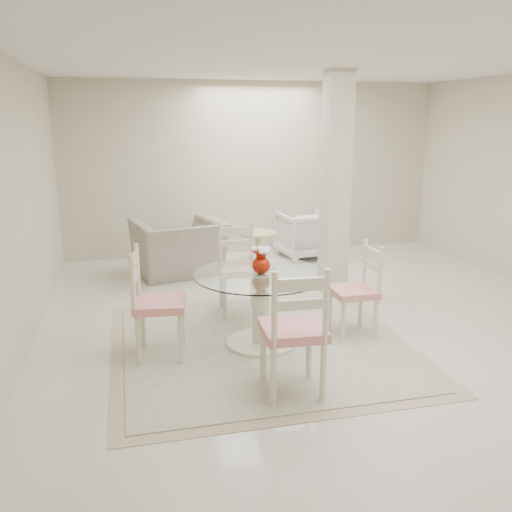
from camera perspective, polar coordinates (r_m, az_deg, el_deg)
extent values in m
plane|color=silver|center=(5.77, 8.07, -7.65)|extent=(7.00, 7.00, 0.00)
cube|color=beige|center=(8.73, -0.16, 9.16)|extent=(6.00, 0.02, 2.70)
cube|color=beige|center=(5.11, -24.48, 4.07)|extent=(0.02, 7.00, 2.70)
cube|color=white|center=(5.38, 9.14, 20.08)|extent=(6.00, 7.00, 0.02)
cube|color=beige|center=(6.79, 8.38, 7.48)|extent=(0.30, 0.30, 2.70)
cube|color=tan|center=(5.33, 0.51, -9.38)|extent=(2.83, 2.83, 0.01)
cube|color=beige|center=(5.33, 0.51, -9.30)|extent=(2.59, 2.59, 0.01)
cylinder|color=beige|center=(5.32, 0.52, -9.17)|extent=(0.66, 0.66, 0.05)
cylinder|color=beige|center=(5.19, 0.52, -5.58)|extent=(0.17, 0.17, 0.68)
cylinder|color=beige|center=(5.09, 0.53, -2.14)|extent=(0.27, 0.27, 0.03)
cylinder|color=white|center=(5.08, 0.53, -1.93)|extent=(1.26, 1.26, 0.01)
ellipsoid|color=#A61805|center=(5.06, 0.54, -0.98)|extent=(0.17, 0.17, 0.16)
cylinder|color=#A61805|center=(5.03, 0.54, 0.14)|extent=(0.09, 0.09, 0.05)
cylinder|color=#A61805|center=(5.02, 0.54, 0.51)|extent=(0.15, 0.15, 0.02)
ellipsoid|color=silver|center=(5.02, 0.54, 0.77)|extent=(0.10, 0.10, 0.04)
ellipsoid|color=silver|center=(5.05, 1.07, 0.70)|extent=(0.10, 0.10, 0.04)
ellipsoid|color=silver|center=(5.04, -0.07, 0.71)|extent=(0.10, 0.10, 0.04)
ellipsoid|color=silver|center=(4.98, 0.80, 0.43)|extent=(0.10, 0.10, 0.04)
cylinder|color=#EFE0C4|center=(5.64, 7.76, -5.78)|extent=(0.04, 0.04, 0.44)
cylinder|color=#EFE0C4|center=(5.34, 9.14, -7.00)|extent=(0.04, 0.04, 0.44)
cylinder|color=#EFE0C4|center=(5.77, 10.94, -5.44)|extent=(0.04, 0.04, 0.44)
cylinder|color=#EFE0C4|center=(5.48, 12.46, -6.60)|extent=(0.04, 0.04, 0.44)
cube|color=red|center=(5.47, 10.19, -3.71)|extent=(0.42, 0.42, 0.07)
cube|color=#EFE0C4|center=(5.46, 12.17, -0.35)|extent=(0.05, 0.38, 0.51)
cylinder|color=beige|center=(5.92, -3.30, -4.56)|extent=(0.04, 0.04, 0.46)
cylinder|color=beige|center=(5.97, 0.16, -4.37)|extent=(0.04, 0.04, 0.46)
cylinder|color=beige|center=(6.26, -3.69, -3.50)|extent=(0.04, 0.04, 0.46)
cylinder|color=beige|center=(6.31, -0.42, -3.33)|extent=(0.04, 0.04, 0.46)
cube|color=red|center=(6.03, -1.83, -1.53)|extent=(0.47, 0.47, 0.07)
cube|color=beige|center=(6.14, -2.13, 2.00)|extent=(0.40, 0.07, 0.54)
cylinder|color=beige|center=(4.91, -7.92, -8.70)|extent=(0.05, 0.05, 0.48)
cylinder|color=beige|center=(5.25, -7.77, -7.11)|extent=(0.05, 0.05, 0.48)
cylinder|color=beige|center=(4.94, -12.29, -8.75)|extent=(0.05, 0.05, 0.48)
cylinder|color=beige|center=(5.28, -11.84, -7.17)|extent=(0.05, 0.05, 0.48)
cube|color=red|center=(5.00, -10.09, -5.00)|extent=(0.51, 0.51, 0.07)
cube|color=beige|center=(4.91, -12.67, -1.23)|extent=(0.10, 0.42, 0.56)
cylinder|color=#F4EAC9|center=(4.62, 5.60, -9.99)|extent=(0.05, 0.05, 0.50)
cylinder|color=#F4EAC9|center=(4.53, 0.76, -10.42)|extent=(0.05, 0.05, 0.50)
cylinder|color=#F4EAC9|center=(4.28, 7.07, -12.10)|extent=(0.05, 0.05, 0.50)
cylinder|color=#F4EAC9|center=(4.19, 1.83, -12.63)|extent=(0.05, 0.05, 0.50)
cube|color=red|center=(4.29, 3.88, -7.78)|extent=(0.50, 0.50, 0.08)
cube|color=#F4EAC9|center=(3.96, 4.75, -4.06)|extent=(0.44, 0.07, 0.59)
imported|color=#9F9583|center=(7.65, -8.11, 0.88)|extent=(1.37, 1.26, 0.76)
imported|color=silver|center=(8.56, 5.17, 2.29)|extent=(0.85, 0.87, 0.72)
cylinder|color=#D4B982|center=(7.84, 0.21, -1.35)|extent=(0.52, 0.52, 0.04)
cylinder|color=#D4B982|center=(7.77, 0.21, 0.49)|extent=(0.08, 0.08, 0.50)
cylinder|color=#D4B982|center=(7.71, 0.21, 2.40)|extent=(0.54, 0.54, 0.03)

